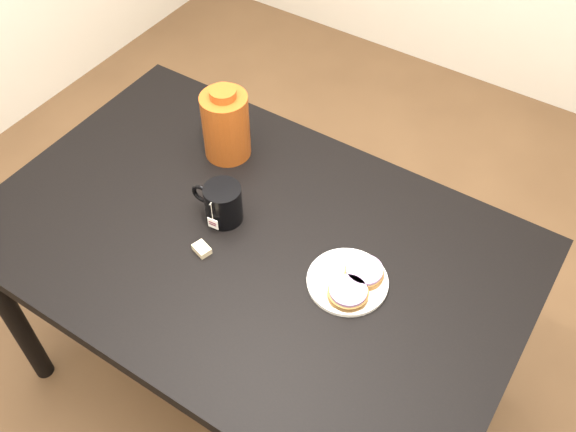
{
  "coord_description": "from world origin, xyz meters",
  "views": [
    {
      "loc": [
        0.65,
        -0.82,
        2.03
      ],
      "look_at": [
        0.07,
        0.07,
        0.81
      ],
      "focal_mm": 40.0,
      "sensor_mm": 36.0,
      "label": 1
    }
  ],
  "objects_px": {
    "table": "(252,259)",
    "mug": "(223,203)",
    "bagel_back": "(364,272)",
    "plate": "(347,281)",
    "bagel_package": "(226,125)",
    "bagel_front": "(348,293)",
    "teabag_pouch": "(202,249)"
  },
  "relations": [
    {
      "from": "table",
      "to": "bagel_front",
      "type": "xyz_separation_m",
      "value": [
        0.3,
        -0.02,
        0.11
      ]
    },
    {
      "from": "plate",
      "to": "teabag_pouch",
      "type": "bearing_deg",
      "value": -162.01
    },
    {
      "from": "bagel_back",
      "to": "teabag_pouch",
      "type": "height_order",
      "value": "bagel_back"
    },
    {
      "from": "table",
      "to": "bagel_back",
      "type": "relative_size",
      "value": 10.67
    },
    {
      "from": "plate",
      "to": "bagel_package",
      "type": "xyz_separation_m",
      "value": [
        -0.52,
        0.22,
        0.1
      ]
    },
    {
      "from": "bagel_front",
      "to": "plate",
      "type": "bearing_deg",
      "value": 119.66
    },
    {
      "from": "plate",
      "to": "teabag_pouch",
      "type": "relative_size",
      "value": 4.41
    },
    {
      "from": "plate",
      "to": "bagel_back",
      "type": "relative_size",
      "value": 1.51
    },
    {
      "from": "teabag_pouch",
      "to": "mug",
      "type": "bearing_deg",
      "value": 100.16
    },
    {
      "from": "plate",
      "to": "bagel_front",
      "type": "relative_size",
      "value": 1.44
    },
    {
      "from": "plate",
      "to": "teabag_pouch",
      "type": "xyz_separation_m",
      "value": [
        -0.36,
        -0.12,
        0.0
      ]
    },
    {
      "from": "table",
      "to": "plate",
      "type": "height_order",
      "value": "plate"
    },
    {
      "from": "mug",
      "to": "bagel_back",
      "type": "bearing_deg",
      "value": -1.65
    },
    {
      "from": "teabag_pouch",
      "to": "bagel_package",
      "type": "xyz_separation_m",
      "value": [
        -0.16,
        0.33,
        0.09
      ]
    },
    {
      "from": "bagel_back",
      "to": "teabag_pouch",
      "type": "relative_size",
      "value": 2.92
    },
    {
      "from": "table",
      "to": "teabag_pouch",
      "type": "xyz_separation_m",
      "value": [
        -0.08,
        -0.1,
        0.09
      ]
    },
    {
      "from": "bagel_back",
      "to": "teabag_pouch",
      "type": "xyz_separation_m",
      "value": [
        -0.38,
        -0.15,
        -0.01
      ]
    },
    {
      "from": "plate",
      "to": "mug",
      "type": "distance_m",
      "value": 0.38
    },
    {
      "from": "table",
      "to": "bagel_package",
      "type": "height_order",
      "value": "bagel_package"
    },
    {
      "from": "mug",
      "to": "bagel_package",
      "type": "relative_size",
      "value": 0.67
    },
    {
      "from": "bagel_back",
      "to": "teabag_pouch",
      "type": "bearing_deg",
      "value": -158.58
    },
    {
      "from": "table",
      "to": "mug",
      "type": "xyz_separation_m",
      "value": [
        -0.1,
        0.02,
        0.14
      ]
    },
    {
      "from": "plate",
      "to": "bagel_package",
      "type": "bearing_deg",
      "value": 157.39
    },
    {
      "from": "bagel_package",
      "to": "teabag_pouch",
      "type": "bearing_deg",
      "value": -63.89
    },
    {
      "from": "plate",
      "to": "mug",
      "type": "xyz_separation_m",
      "value": [
        -0.38,
        0.01,
        0.05
      ]
    },
    {
      "from": "plate",
      "to": "mug",
      "type": "relative_size",
      "value": 1.33
    },
    {
      "from": "plate",
      "to": "bagel_front",
      "type": "distance_m",
      "value": 0.05
    },
    {
      "from": "plate",
      "to": "bagel_package",
      "type": "relative_size",
      "value": 0.89
    },
    {
      "from": "mug",
      "to": "bagel_front",
      "type": "bearing_deg",
      "value": -12.17
    },
    {
      "from": "bagel_back",
      "to": "bagel_front",
      "type": "bearing_deg",
      "value": -92.3
    },
    {
      "from": "teabag_pouch",
      "to": "bagel_front",
      "type": "bearing_deg",
      "value": 11.31
    },
    {
      "from": "bagel_back",
      "to": "table",
      "type": "bearing_deg",
      "value": -170.49
    }
  ]
}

